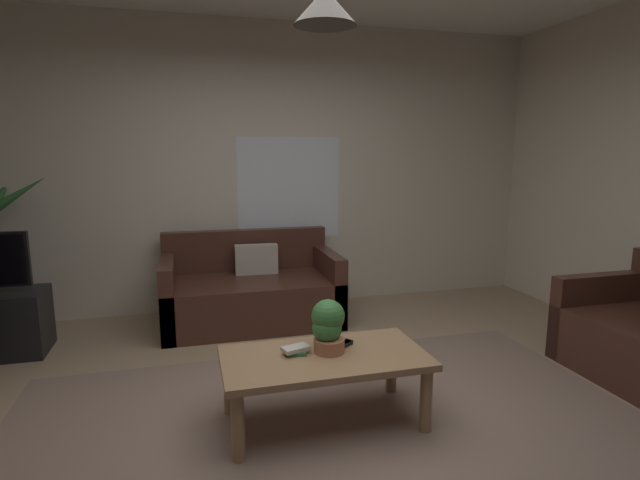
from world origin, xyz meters
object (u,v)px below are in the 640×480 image
(remote_on_table_1, at_px, (343,345))
(pendant_lamp, at_px, (325,7))
(book_on_table_1, at_px, (296,348))
(potted_plant_on_table, at_px, (328,325))
(book_on_table_0, at_px, (296,352))
(couch_under_window, at_px, (251,293))
(coffee_table, at_px, (324,365))
(remote_on_table_0, at_px, (340,345))

(remote_on_table_1, bearing_deg, pendant_lamp, 82.73)
(book_on_table_1, height_order, potted_plant_on_table, potted_plant_on_table)
(pendant_lamp, bearing_deg, remote_on_table_1, 32.14)
(book_on_table_0, bearing_deg, remote_on_table_1, 4.94)
(book_on_table_0, bearing_deg, book_on_table_1, -101.42)
(couch_under_window, relative_size, coffee_table, 1.35)
(book_on_table_1, height_order, remote_on_table_1, book_on_table_1)
(book_on_table_1, bearing_deg, book_on_table_0, 78.58)
(potted_plant_on_table, xyz_separation_m, pendant_lamp, (-0.03, -0.05, 1.72))
(potted_plant_on_table, bearing_deg, couch_under_window, 96.85)
(couch_under_window, xyz_separation_m, potted_plant_on_table, (0.22, -1.81, 0.30))
(couch_under_window, xyz_separation_m, coffee_table, (0.18, -1.86, 0.08))
(book_on_table_1, relative_size, remote_on_table_1, 0.97)
(book_on_table_0, xyz_separation_m, potted_plant_on_table, (0.19, -0.01, 0.15))
(book_on_table_1, distance_m, pendant_lamp, 1.85)
(couch_under_window, bearing_deg, coffee_table, -84.38)
(remote_on_table_0, height_order, remote_on_table_1, same)
(coffee_table, bearing_deg, book_on_table_0, 158.54)
(couch_under_window, bearing_deg, remote_on_table_1, -79.78)
(remote_on_table_1, bearing_deg, potted_plant_on_table, 68.76)
(coffee_table, bearing_deg, remote_on_table_1, 32.14)
(coffee_table, relative_size, remote_on_table_0, 7.32)
(pendant_lamp, bearing_deg, book_on_table_1, 160.58)
(couch_under_window, xyz_separation_m, remote_on_table_0, (0.31, -1.77, 0.15))
(coffee_table, relative_size, book_on_table_0, 9.72)
(remote_on_table_1, height_order, potted_plant_on_table, potted_plant_on_table)
(couch_under_window, relative_size, potted_plant_on_table, 5.17)
(coffee_table, distance_m, pendant_lamp, 1.93)
(book_on_table_0, distance_m, remote_on_table_1, 0.29)
(remote_on_table_0, relative_size, pendant_lamp, 0.26)
(coffee_table, height_order, book_on_table_1, book_on_table_1)
(remote_on_table_1, relative_size, potted_plant_on_table, 0.52)
(couch_under_window, bearing_deg, book_on_table_0, -89.10)
(remote_on_table_0, distance_m, remote_on_table_1, 0.02)
(coffee_table, bearing_deg, potted_plant_on_table, 56.82)
(coffee_table, relative_size, book_on_table_1, 7.58)
(potted_plant_on_table, bearing_deg, coffee_table, -123.18)
(remote_on_table_0, bearing_deg, remote_on_table_1, 55.11)
(coffee_table, height_order, pendant_lamp, pendant_lamp)
(pendant_lamp, bearing_deg, remote_on_table_0, 36.13)
(coffee_table, bearing_deg, pendant_lamp, 0.00)
(book_on_table_1, distance_m, potted_plant_on_table, 0.23)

